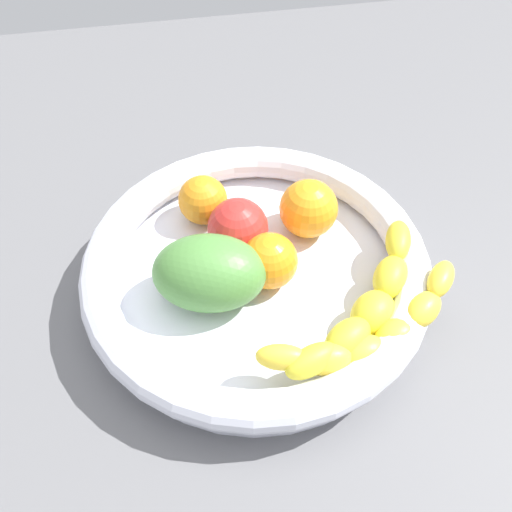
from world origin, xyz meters
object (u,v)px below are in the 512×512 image
object	(u,v)px
orange_mid_left	(270,261)
mango_green	(209,273)
fruit_bowl	(256,270)
orange_mid_right	(203,200)
banana_draped_left	(368,306)
tomato_red	(238,228)
banana_draped_right	(376,335)
orange_front	(308,209)

from	to	relation	value
orange_mid_left	mango_green	size ratio (longest dim) A/B	0.52
mango_green	fruit_bowl	bearing A→B (deg)	-161.04
orange_mid_right	banana_draped_left	bearing A→B (deg)	128.61
banana_draped_left	tomato_red	world-z (taller)	tomato_red
fruit_bowl	mango_green	xyz separation A→B (cm)	(4.79, 1.64, 2.77)
orange_mid_left	orange_mid_right	bearing A→B (deg)	-61.20
orange_mid_left	tomato_red	size ratio (longest dim) A/B	0.90
fruit_bowl	banana_draped_right	world-z (taller)	banana_draped_right
orange_front	orange_mid_right	bearing A→B (deg)	-19.31
fruit_bowl	mango_green	distance (cm)	5.77
orange_front	orange_mid_right	world-z (taller)	orange_front
banana_draped_right	tomato_red	size ratio (longest dim) A/B	3.32
orange_mid_right	tomato_red	size ratio (longest dim) A/B	0.86
orange_front	fruit_bowl	bearing A→B (deg)	38.71
banana_draped_left	banana_draped_right	world-z (taller)	banana_draped_right
orange_mid_right	tomato_red	world-z (taller)	tomato_red
fruit_bowl	mango_green	world-z (taller)	mango_green
banana_draped_right	orange_mid_right	xyz separation A→B (cm)	(12.89, -19.65, -0.04)
banana_draped_right	orange_front	distance (cm)	16.03
orange_mid_left	tomato_red	distance (cm)	5.16
orange_mid_left	tomato_red	world-z (taller)	tomato_red
orange_mid_left	orange_mid_right	distance (cm)	11.14
orange_mid_left	banana_draped_left	bearing A→B (deg)	139.18
orange_front	orange_mid_left	bearing A→B (deg)	47.98
banana_draped_right	tomato_red	distance (cm)	17.53
fruit_bowl	tomato_red	world-z (taller)	tomato_red
fruit_bowl	banana_draped_right	distance (cm)	13.86
banana_draped_left	tomato_red	size ratio (longest dim) A/B	2.67
orange_front	tomato_red	xyz separation A→B (cm)	(7.77, 1.42, 0.02)
orange_front	orange_mid_left	distance (cm)	8.07
fruit_bowl	banana_draped_left	bearing A→B (deg)	140.54
fruit_bowl	orange_mid_right	xyz separation A→B (cm)	(4.15, -9.07, 1.94)
orange_mid_left	mango_green	world-z (taller)	mango_green
banana_draped_left	orange_mid_left	bearing A→B (deg)	-40.82
fruit_bowl	orange_mid_left	bearing A→B (deg)	150.59
fruit_bowl	tomato_red	size ratio (longest dim) A/B	5.54
banana_draped_right	fruit_bowl	bearing A→B (deg)	-50.42
orange_mid_right	mango_green	world-z (taller)	mango_green
banana_draped_left	orange_front	size ratio (longest dim) A/B	2.68
orange_mid_right	tomato_red	xyz separation A→B (cm)	(-2.99, 5.19, 0.45)
orange_front	banana_draped_right	bearing A→B (deg)	97.62
banana_draped_right	orange_mid_right	world-z (taller)	orange_mid_right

